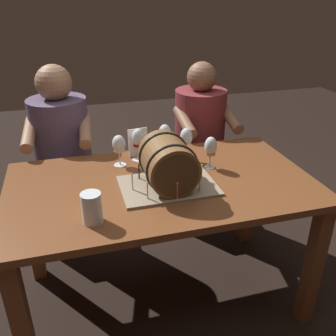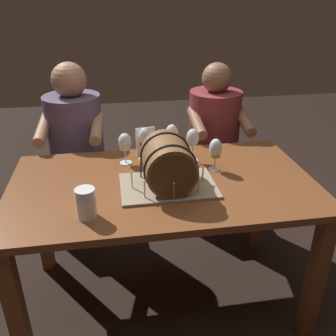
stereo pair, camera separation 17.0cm
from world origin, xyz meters
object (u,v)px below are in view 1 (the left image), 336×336
at_px(barrel_cake, 168,165).
at_px(wine_glass_empty, 186,138).
at_px(wine_glass_red, 138,140).
at_px(dining_table, 162,200).
at_px(beer_pint, 92,209).
at_px(wine_glass_white, 119,145).
at_px(person_seated_left, 65,165).
at_px(wine_glass_amber, 211,148).
at_px(menu_card, 138,143).
at_px(wine_glass_rose, 165,137).
at_px(person_seated_right, 199,152).

distance_m(barrel_cake, wine_glass_empty, 0.32).
bearing_deg(wine_glass_red, dining_table, -78.65).
distance_m(barrel_cake, beer_pint, 0.42).
xyz_separation_m(wine_glass_white, person_seated_left, (-0.30, 0.47, -0.29)).
bearing_deg(wine_glass_empty, wine_glass_amber, -54.12).
bearing_deg(menu_card, wine_glass_red, -107.61).
bearing_deg(menu_card, barrel_cake, -87.87).
bearing_deg(person_seated_left, menu_card, -42.06).
relative_size(barrel_cake, wine_glass_rose, 2.33).
bearing_deg(beer_pint, person_seated_right, 49.81).
bearing_deg(person_seated_right, person_seated_left, 179.99).
bearing_deg(wine_glass_rose, beer_pint, -130.14).
bearing_deg(barrel_cake, menu_card, 98.98).
xyz_separation_m(dining_table, beer_pint, (-0.35, -0.26, 0.17)).
xyz_separation_m(wine_glass_empty, wine_glass_amber, (0.09, -0.13, -0.02)).
relative_size(wine_glass_rose, wine_glass_empty, 1.05).
bearing_deg(menu_card, wine_glass_white, -148.25).
relative_size(barrel_cake, wine_glass_white, 2.63).
bearing_deg(person_seated_right, menu_card, -143.48).
height_order(wine_glass_empty, person_seated_right, person_seated_right).
xyz_separation_m(wine_glass_red, wine_glass_white, (-0.11, -0.04, -0.00)).
xyz_separation_m(dining_table, wine_glass_red, (-0.06, 0.28, 0.23)).
height_order(barrel_cake, person_seated_right, person_seated_right).
height_order(wine_glass_rose, person_seated_left, person_seated_left).
xyz_separation_m(wine_glass_amber, wine_glass_white, (-0.45, 0.15, 0.00)).
relative_size(wine_glass_empty, person_seated_right, 0.16).
relative_size(wine_glass_white, person_seated_left, 0.14).
bearing_deg(wine_glass_red, wine_glass_empty, -15.34).
xyz_separation_m(barrel_cake, wine_glass_red, (-0.07, 0.34, 0.00)).
height_order(wine_glass_red, wine_glass_amber, wine_glass_red).
distance_m(wine_glass_empty, beer_pint, 0.72).
xyz_separation_m(wine_glass_amber, person_seated_left, (-0.75, 0.62, -0.29)).
bearing_deg(person_seated_left, wine_glass_white, -57.86).
bearing_deg(barrel_cake, wine_glass_red, 102.11).
bearing_deg(wine_glass_rose, barrel_cake, -102.75).
bearing_deg(dining_table, wine_glass_rose, 71.42).
bearing_deg(person_seated_right, wine_glass_empty, -118.18).
relative_size(wine_glass_red, person_seated_right, 0.15).
xyz_separation_m(wine_glass_rose, person_seated_right, (0.37, 0.44, -0.32)).
bearing_deg(person_seated_right, wine_glass_amber, -105.77).
relative_size(menu_card, person_seated_right, 0.14).
bearing_deg(wine_glass_rose, menu_card, 155.78).
distance_m(wine_glass_rose, wine_glass_white, 0.26).
bearing_deg(dining_table, person_seated_left, 123.06).
distance_m(wine_glass_white, beer_pint, 0.53).
bearing_deg(wine_glass_red, wine_glass_white, -159.53).
relative_size(wine_glass_empty, menu_card, 1.15).
distance_m(barrel_cake, person_seated_right, 0.94).
xyz_separation_m(dining_table, wine_glass_empty, (0.19, 0.21, 0.24)).
relative_size(wine_glass_amber, menu_card, 1.07).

